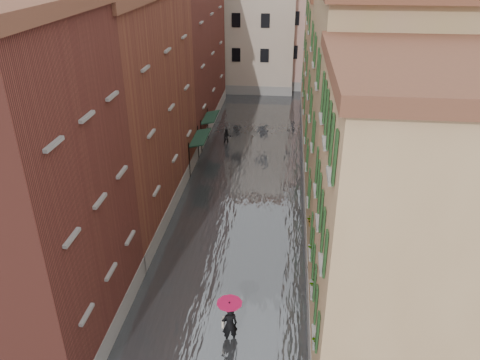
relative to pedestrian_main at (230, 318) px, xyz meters
The scene contains 15 objects.
ground 2.34m from the pedestrian_main, 112.00° to the left, with size 120.00×120.00×0.00m, color #59595B.
floodwater 14.88m from the pedestrian_main, 92.83° to the left, with size 10.00×60.00×0.20m, color #474B4F.
building_left_near 9.33m from the pedestrian_main, behind, with size 6.00×8.00×13.00m, color maroon.
building_left_mid 14.19m from the pedestrian_main, 125.57° to the left, with size 6.00×14.00×12.50m, color brown.
building_left_far 27.55m from the pedestrian_main, 106.68° to the left, with size 6.00×16.00×14.00m, color maroon.
building_right_near 7.70m from the pedestrian_main, ahead, with size 6.00×8.00×11.50m, color #A88256.
building_right_mid 13.54m from the pedestrian_main, 59.90° to the left, with size 6.00×14.00×13.00m, color #99785D.
building_right_far 26.94m from the pedestrian_main, 76.35° to the left, with size 6.00×16.00×11.50m, color #A88256.
building_end_cream 40.33m from the pedestrian_main, 95.36° to the left, with size 12.00×9.00×13.00m, color #B9A893.
building_end_pink 42.41m from the pedestrian_main, 82.82° to the left, with size 10.00×9.00×12.00m, color tan.
awning_near 16.98m from the pedestrian_main, 104.41° to the left, with size 1.09×3.39×2.80m.
awning_far 21.30m from the pedestrian_main, 101.44° to the left, with size 1.09×3.07×2.80m.
window_planters 4.20m from the pedestrian_main, 17.92° to the left, with size 0.59×8.42×0.84m.
pedestrian_main is the anchor object (origin of this frame).
pedestrian_far 21.45m from the pedestrian_main, 97.77° to the left, with size 0.72×0.56×1.48m, color black.
Camera 1 is at (2.69, -16.17, 14.89)m, focal length 35.00 mm.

